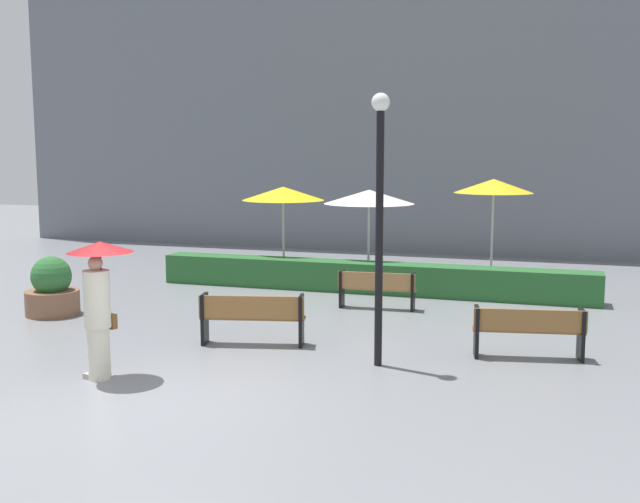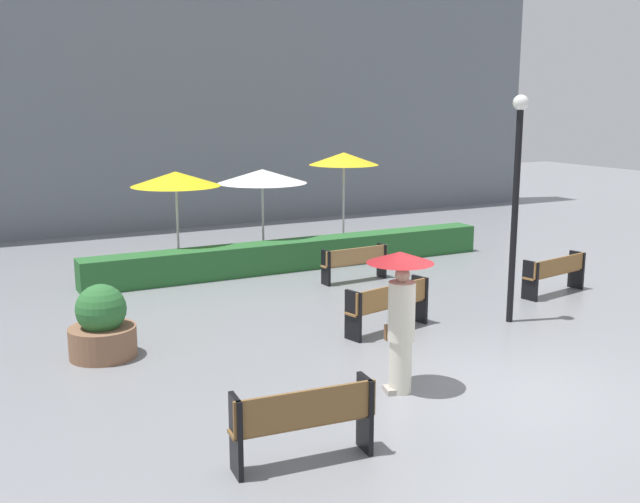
{
  "view_description": "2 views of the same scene",
  "coord_description": "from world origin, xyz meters",
  "px_view_note": "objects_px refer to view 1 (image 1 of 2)",
  "views": [
    {
      "loc": [
        5.0,
        -8.47,
        3.31
      ],
      "look_at": [
        0.81,
        4.66,
        1.45
      ],
      "focal_mm": 41.73,
      "sensor_mm": 36.0,
      "label": 1
    },
    {
      "loc": [
        -6.88,
        -7.73,
        4.08
      ],
      "look_at": [
        -0.51,
        4.57,
        1.25
      ],
      "focal_mm": 41.66,
      "sensor_mm": 36.0,
      "label": 2
    }
  ],
  "objects_px": {
    "bench_far_right": "(529,329)",
    "pedestrian_with_umbrella": "(99,291)",
    "patio_umbrella_yellow": "(283,194)",
    "patio_umbrella_yellow_far": "(494,186)",
    "bench_mid_center": "(252,315)",
    "patio_umbrella_white": "(369,197)",
    "bench_back_row": "(377,287)",
    "lamp_post": "(380,203)",
    "planter_pot": "(52,290)"
  },
  "relations": [
    {
      "from": "planter_pot",
      "to": "patio_umbrella_yellow_far",
      "type": "distance_m",
      "value": 10.76
    },
    {
      "from": "lamp_post",
      "to": "patio_umbrella_yellow",
      "type": "distance_m",
      "value": 8.27
    },
    {
      "from": "bench_far_right",
      "to": "pedestrian_with_umbrella",
      "type": "height_order",
      "value": "pedestrian_with_umbrella"
    },
    {
      "from": "planter_pot",
      "to": "patio_umbrella_white",
      "type": "relative_size",
      "value": 0.51
    },
    {
      "from": "lamp_post",
      "to": "patio_umbrella_white",
      "type": "relative_size",
      "value": 1.77
    },
    {
      "from": "pedestrian_with_umbrella",
      "to": "patio_umbrella_yellow_far",
      "type": "relative_size",
      "value": 0.77
    },
    {
      "from": "patio_umbrella_yellow_far",
      "to": "bench_far_right",
      "type": "bearing_deg",
      "value": -80.51
    },
    {
      "from": "planter_pot",
      "to": "lamp_post",
      "type": "relative_size",
      "value": 0.29
    },
    {
      "from": "pedestrian_with_umbrella",
      "to": "planter_pot",
      "type": "relative_size",
      "value": 1.68
    },
    {
      "from": "pedestrian_with_umbrella",
      "to": "lamp_post",
      "type": "height_order",
      "value": "lamp_post"
    },
    {
      "from": "patio_umbrella_yellow",
      "to": "patio_umbrella_yellow_far",
      "type": "relative_size",
      "value": 0.92
    },
    {
      "from": "bench_far_right",
      "to": "patio_umbrella_white",
      "type": "xyz_separation_m",
      "value": [
        -4.16,
        6.08,
        1.68
      ]
    },
    {
      "from": "lamp_post",
      "to": "patio_umbrella_yellow_far",
      "type": "bearing_deg",
      "value": 82.93
    },
    {
      "from": "bench_mid_center",
      "to": "patio_umbrella_yellow_far",
      "type": "relative_size",
      "value": 0.7
    },
    {
      "from": "bench_far_right",
      "to": "planter_pot",
      "type": "bearing_deg",
      "value": 177.37
    },
    {
      "from": "pedestrian_with_umbrella",
      "to": "patio_umbrella_white",
      "type": "relative_size",
      "value": 0.86
    },
    {
      "from": "bench_mid_center",
      "to": "bench_back_row",
      "type": "bearing_deg",
      "value": 69.17
    },
    {
      "from": "patio_umbrella_yellow",
      "to": "patio_umbrella_yellow_far",
      "type": "height_order",
      "value": "patio_umbrella_yellow_far"
    },
    {
      "from": "bench_back_row",
      "to": "patio_umbrella_white",
      "type": "height_order",
      "value": "patio_umbrella_white"
    },
    {
      "from": "bench_back_row",
      "to": "patio_umbrella_yellow_far",
      "type": "bearing_deg",
      "value": 64.19
    },
    {
      "from": "bench_far_right",
      "to": "pedestrian_with_umbrella",
      "type": "distance_m",
      "value": 6.68
    },
    {
      "from": "bench_mid_center",
      "to": "bench_back_row",
      "type": "relative_size",
      "value": 1.1
    },
    {
      "from": "bench_back_row",
      "to": "planter_pot",
      "type": "distance_m",
      "value": 6.68
    },
    {
      "from": "bench_mid_center",
      "to": "patio_umbrella_yellow_far",
      "type": "distance_m",
      "value": 8.62
    },
    {
      "from": "patio_umbrella_white",
      "to": "bench_back_row",
      "type": "bearing_deg",
      "value": -72.89
    },
    {
      "from": "pedestrian_with_umbrella",
      "to": "patio_umbrella_white",
      "type": "bearing_deg",
      "value": 78.95
    },
    {
      "from": "pedestrian_with_umbrella",
      "to": "patio_umbrella_yellow_far",
      "type": "xyz_separation_m",
      "value": [
        4.74,
        10.11,
        1.14
      ]
    },
    {
      "from": "planter_pot",
      "to": "bench_far_right",
      "type": "bearing_deg",
      "value": -2.63
    },
    {
      "from": "bench_back_row",
      "to": "patio_umbrella_white",
      "type": "relative_size",
      "value": 0.7
    },
    {
      "from": "patio_umbrella_white",
      "to": "patio_umbrella_yellow_far",
      "type": "xyz_separation_m",
      "value": [
        2.97,
        1.06,
        0.26
      ]
    },
    {
      "from": "bench_far_right",
      "to": "lamp_post",
      "type": "xyz_separation_m",
      "value": [
        -2.21,
        -1.09,
        2.04
      ]
    },
    {
      "from": "patio_umbrella_yellow",
      "to": "patio_umbrella_yellow_far",
      "type": "distance_m",
      "value": 5.37
    },
    {
      "from": "pedestrian_with_umbrella",
      "to": "patio_umbrella_yellow_far",
      "type": "height_order",
      "value": "patio_umbrella_yellow_far"
    },
    {
      "from": "planter_pot",
      "to": "patio_umbrella_white",
      "type": "bearing_deg",
      "value": 47.23
    },
    {
      "from": "bench_far_right",
      "to": "planter_pot",
      "type": "height_order",
      "value": "planter_pot"
    },
    {
      "from": "pedestrian_with_umbrella",
      "to": "planter_pot",
      "type": "height_order",
      "value": "pedestrian_with_umbrella"
    },
    {
      "from": "bench_mid_center",
      "to": "pedestrian_with_umbrella",
      "type": "relative_size",
      "value": 0.91
    },
    {
      "from": "pedestrian_with_umbrella",
      "to": "patio_umbrella_yellow",
      "type": "bearing_deg",
      "value": 93.23
    },
    {
      "from": "bench_back_row",
      "to": "lamp_post",
      "type": "xyz_separation_m",
      "value": [
        0.99,
        -4.07,
        2.06
      ]
    },
    {
      "from": "planter_pot",
      "to": "patio_umbrella_yellow",
      "type": "xyz_separation_m",
      "value": [
        2.95,
        5.58,
        1.71
      ]
    },
    {
      "from": "patio_umbrella_yellow",
      "to": "patio_umbrella_white",
      "type": "height_order",
      "value": "patio_umbrella_yellow"
    },
    {
      "from": "bench_mid_center",
      "to": "lamp_post",
      "type": "distance_m",
      "value": 3.13
    },
    {
      "from": "bench_far_right",
      "to": "bench_mid_center",
      "type": "bearing_deg",
      "value": -172.97
    },
    {
      "from": "lamp_post",
      "to": "planter_pot",
      "type": "bearing_deg",
      "value": 168.03
    },
    {
      "from": "bench_far_right",
      "to": "patio_umbrella_white",
      "type": "relative_size",
      "value": 0.76
    },
    {
      "from": "pedestrian_with_umbrella",
      "to": "patio_umbrella_white",
      "type": "xyz_separation_m",
      "value": [
        1.77,
        9.05,
        0.88
      ]
    },
    {
      "from": "bench_far_right",
      "to": "patio_umbrella_yellow_far",
      "type": "xyz_separation_m",
      "value": [
        -1.19,
        7.14,
        1.94
      ]
    },
    {
      "from": "lamp_post",
      "to": "patio_umbrella_white",
      "type": "xyz_separation_m",
      "value": [
        -1.95,
        7.17,
        -0.36
      ]
    },
    {
      "from": "patio_umbrella_yellow",
      "to": "patio_umbrella_white",
      "type": "xyz_separation_m",
      "value": [
        2.28,
        0.07,
        -0.05
      ]
    },
    {
      "from": "patio_umbrella_white",
      "to": "patio_umbrella_yellow_far",
      "type": "relative_size",
      "value": 0.9
    }
  ]
}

